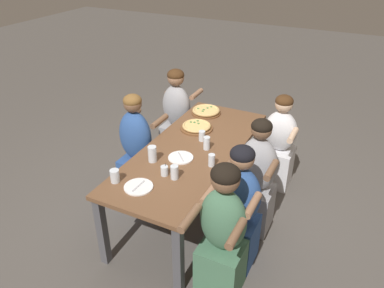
{
  "coord_description": "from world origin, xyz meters",
  "views": [
    {
      "loc": [
        -2.78,
        -1.37,
        2.57
      ],
      "look_at": [
        0.0,
        0.0,
        0.79
      ],
      "focal_mm": 35.0,
      "sensor_mm": 36.0,
      "label": 1
    }
  ],
  "objects": [
    {
      "name": "empty_plate_a",
      "position": [
        -0.2,
        0.02,
        0.75
      ],
      "size": [
        0.23,
        0.23,
        0.02
      ],
      "color": "white",
      "rests_on": "dining_table"
    },
    {
      "name": "pizza_board_main",
      "position": [
        0.78,
        0.21,
        0.77
      ],
      "size": [
        0.33,
        0.33,
        0.06
      ],
      "color": "brown",
      "rests_on": "dining_table"
    },
    {
      "name": "diner_far_right",
      "position": [
        0.88,
        0.65,
        0.54
      ],
      "size": [
        0.51,
        0.4,
        1.18
      ],
      "rotation": [
        0.0,
        0.0,
        -1.57
      ],
      "color": "#99999E",
      "rests_on": "ground"
    },
    {
      "name": "diner_near_left",
      "position": [
        -0.8,
        -0.65,
        0.56
      ],
      "size": [
        0.51,
        0.4,
        1.2
      ],
      "rotation": [
        0.0,
        0.0,
        1.57
      ],
      "color": "#477556",
      "rests_on": "ground"
    },
    {
      "name": "diner_near_center",
      "position": [
        0.04,
        -0.65,
        0.53
      ],
      "size": [
        0.51,
        0.4,
        1.18
      ],
      "rotation": [
        0.0,
        0.0,
        1.57
      ],
      "color": "#99999E",
      "rests_on": "ground"
    },
    {
      "name": "drinking_glass_f",
      "position": [
        -0.19,
        -0.29,
        0.79
      ],
      "size": [
        0.06,
        0.06,
        0.11
      ],
      "color": "silver",
      "rests_on": "dining_table"
    },
    {
      "name": "drinking_glass_c",
      "position": [
        -0.77,
        0.33,
        0.79
      ],
      "size": [
        0.08,
        0.08,
        0.11
      ],
      "color": "silver",
      "rests_on": "dining_table"
    },
    {
      "name": "drinking_glass_a",
      "position": [
        -0.36,
        0.22,
        0.82
      ],
      "size": [
        0.08,
        0.08,
        0.15
      ],
      "color": "silver",
      "rests_on": "dining_table"
    },
    {
      "name": "dining_table",
      "position": [
        0.0,
        0.0,
        0.66
      ],
      "size": [
        2.08,
        0.85,
        0.74
      ],
      "color": "brown",
      "rests_on": "ground"
    },
    {
      "name": "ground_plane",
      "position": [
        0.0,
        0.0,
        0.0
      ],
      "size": [
        18.0,
        18.0,
        0.0
      ],
      "primitive_type": "plane",
      "color": "#514C47",
      "rests_on": "ground"
    },
    {
      "name": "diner_near_right",
      "position": [
        0.85,
        -0.65,
        0.5
      ],
      "size": [
        0.51,
        0.4,
        1.1
      ],
      "rotation": [
        0.0,
        0.0,
        1.57
      ],
      "color": "silver",
      "rests_on": "ground"
    },
    {
      "name": "empty_plate_b",
      "position": [
        -0.76,
        0.11,
        0.75
      ],
      "size": [
        0.24,
        0.24,
        0.02
      ],
      "color": "white",
      "rests_on": "dining_table"
    },
    {
      "name": "diner_far_center",
      "position": [
        -0.0,
        0.65,
        0.54
      ],
      "size": [
        0.51,
        0.4,
        1.19
      ],
      "rotation": [
        0.0,
        0.0,
        -1.57
      ],
      "color": "#2D5193",
      "rests_on": "ground"
    },
    {
      "name": "diner_near_midleft",
      "position": [
        -0.45,
        -0.65,
        0.53
      ],
      "size": [
        0.51,
        0.4,
        1.17
      ],
      "rotation": [
        0.0,
        0.0,
        1.57
      ],
      "color": "#2D5193",
      "rests_on": "ground"
    },
    {
      "name": "drinking_glass_e",
      "position": [
        0.05,
        -0.13,
        0.8
      ],
      "size": [
        0.06,
        0.06,
        0.13
      ],
      "color": "silver",
      "rests_on": "dining_table"
    },
    {
      "name": "pizza_board_second",
      "position": [
        0.39,
        0.14,
        0.77
      ],
      "size": [
        0.34,
        0.34,
        0.05
      ],
      "color": "brown",
      "rests_on": "dining_table"
    },
    {
      "name": "drinking_glass_d",
      "position": [
        -0.51,
        -0.09,
        0.81
      ],
      "size": [
        0.07,
        0.07,
        0.12
      ],
      "color": "silver",
      "rests_on": "dining_table"
    },
    {
      "name": "cocktail_glass_blue",
      "position": [
        -0.51,
        0.01,
        0.78
      ],
      "size": [
        0.07,
        0.07,
        0.11
      ],
      "color": "silver",
      "rests_on": "dining_table"
    },
    {
      "name": "drinking_glass_b",
      "position": [
        0.19,
        -0.02,
        0.79
      ],
      "size": [
        0.07,
        0.07,
        0.1
      ],
      "color": "silver",
      "rests_on": "dining_table"
    }
  ]
}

